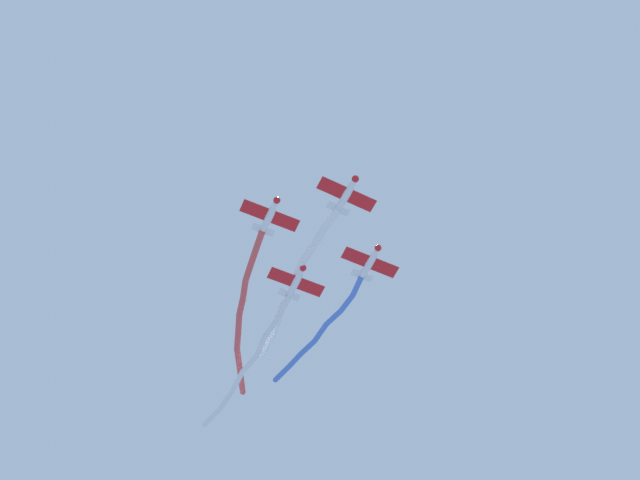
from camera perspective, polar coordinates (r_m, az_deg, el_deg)
name	(u,v)px	position (r m, az deg, el deg)	size (l,w,h in m)	color
airplane_lead	(346,194)	(94.05, 1.86, 3.22)	(6.97, 5.44, 1.78)	white
smoke_trail_lead	(293,289)	(101.53, -1.91, -3.45)	(13.95, 21.95, 3.53)	white
airplane_left_wing	(370,262)	(98.20, 3.50, -1.55)	(6.91, 5.45, 1.78)	white
smoke_trail_left_wing	(320,332)	(103.89, -0.01, -6.44)	(7.32, 18.53, 1.46)	#4C75DB
airplane_right_wing	(270,215)	(95.81, -3.53, 1.72)	(6.88, 5.48, 1.78)	white
smoke_trail_right_wing	(244,318)	(104.96, -5.33, -5.41)	(20.09, 19.01, 3.04)	#DB4C4C
airplane_slot	(296,282)	(99.80, -1.69, -2.93)	(6.89, 5.47, 1.78)	white
smoke_trail_slot	(247,365)	(107.27, -5.08, -8.69)	(10.39, 21.83, 1.53)	white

